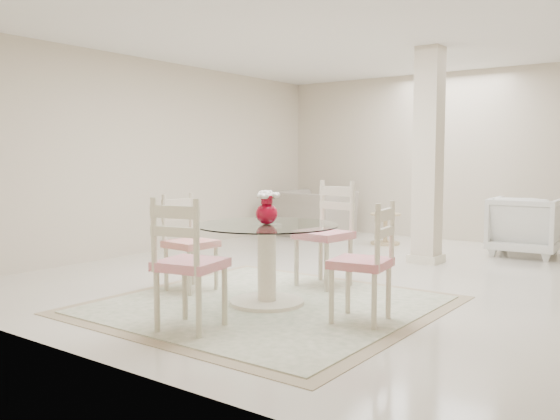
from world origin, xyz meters
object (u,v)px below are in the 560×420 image
Objects in this scene: dining_table at (267,264)px; recliner_taupe at (313,214)px; column at (428,156)px; dining_chair_east at (369,254)px; red_vase at (267,208)px; dining_chair_south at (185,255)px; dining_chair_north at (328,226)px; side_table at (385,230)px; armchair_white at (525,226)px; dining_chair_west at (186,235)px.

recliner_taupe is at bearing 118.17° from dining_table.
column is 2.50× the size of dining_chair_east.
dining_chair_south is at bearing -89.37° from red_vase.
dining_chair_north is 1.05× the size of dining_chair_south.
dining_chair_south is 5.21m from side_table.
dining_chair_south reaches higher than armchair_white.
dining_chair_north is 2.05m from dining_chair_south.
dining_chair_east reaches higher than armchair_white.
dining_chair_west is at bearing -92.40° from side_table.
dining_chair_west reaches higher than red_vase.
dining_table is 1.44× the size of armchair_white.
dining_chair_north is (-1.01, 1.02, 0.06)m from dining_chair_east.
dining_chair_east reaches higher than dining_chair_west.
recliner_taupe is (-2.28, 5.26, -0.22)m from dining_chair_south.
recliner_taupe is at bearing 174.22° from side_table.
dining_chair_north is 1.13× the size of dining_chair_west.
recliner_taupe is at bearing 118.18° from red_vase.
dining_chair_north reaches higher than armchair_white.
dining_chair_west is at bearing 111.11° from recliner_taupe.
column reaches higher than dining_chair_east.
armchair_white is (0.87, 1.30, -0.95)m from column.
column is at bearing 53.04° from armchair_white.
dining_chair_north is (-0.27, -1.94, -0.72)m from column.
dining_chair_east is at bearing 132.49° from recliner_taupe.
dining_chair_west is at bearing 59.77° from armchair_white.
dining_chair_east is at bearing 0.45° from red_vase.
recliner_taupe is at bearing 21.11° from dining_chair_west.
red_vase is 1.06m from dining_chair_south.
dining_chair_west is 1.20× the size of armchair_white.
dining_table is 4.81m from recliner_taupe.
dining_chair_west is (-1.03, -1.02, -0.07)m from dining_chair_north.
dining_chair_north is 3.95m from recliner_taupe.
side_table is (-2.00, -0.17, -0.18)m from armchair_white.
dining_chair_east is (1.02, 0.01, 0.19)m from dining_table.
red_vase is 4.84m from recliner_taupe.
column is 2.25× the size of dining_chair_north.
armchair_white is (1.14, 5.29, -0.20)m from dining_chair_south.
side_table is (-1.13, 1.13, -1.13)m from column.
dining_chair_north reaches higher than dining_table.
dining_chair_south is (-1.01, -1.03, 0.03)m from dining_chair_east.
side_table is (-0.85, 4.10, -0.15)m from dining_table.
dining_chair_west is 0.90× the size of recliner_taupe.
column reaches higher than recliner_taupe.
column is at bearing -44.98° from side_table.
dining_chair_north is (0.01, 1.03, -0.25)m from red_vase.
dining_chair_south is at bearing -89.32° from dining_table.
armchair_white is at bearing 74.95° from red_vase.
red_vase reaches higher than recliner_taupe.
armchair_white is at bearing 170.00° from dining_chair_east.
dining_chair_west is 4.78m from armchair_white.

